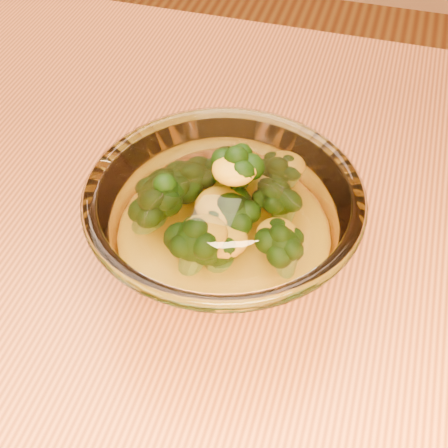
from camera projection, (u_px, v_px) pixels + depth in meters
name	position (u px, v px, depth m)	size (l,w,h in m)	color
table	(157.00, 334.00, 0.57)	(1.20, 0.80, 0.75)	#C9703C
glass_bowl	(224.00, 228.00, 0.46)	(0.20, 0.20, 0.09)	white
cheese_sauce	(224.00, 245.00, 0.47)	(0.12, 0.12, 0.03)	#EAA413
broccoli_heap	(219.00, 207.00, 0.46)	(0.13, 0.12, 0.07)	black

